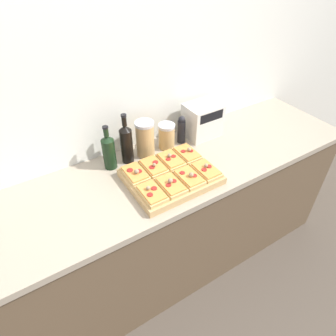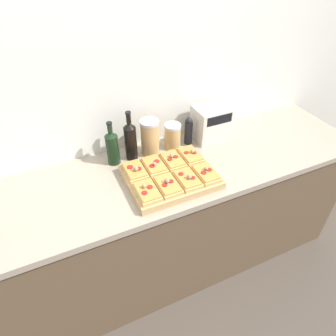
{
  "view_description": "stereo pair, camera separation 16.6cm",
  "coord_description": "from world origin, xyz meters",
  "px_view_note": "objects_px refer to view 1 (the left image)",
  "views": [
    {
      "loc": [
        -0.66,
        -0.84,
        2.04
      ],
      "look_at": [
        0.02,
        0.26,
        1.0
      ],
      "focal_mm": 32.0,
      "sensor_mm": 36.0,
      "label": 1
    },
    {
      "loc": [
        -0.52,
        -0.92,
        2.04
      ],
      "look_at": [
        0.02,
        0.26,
        1.0
      ],
      "focal_mm": 32.0,
      "sensor_mm": 36.0,
      "label": 2
    }
  ],
  "objects_px": {
    "cutting_board": "(171,177)",
    "olive_oil_bottle": "(109,151)",
    "pepper_mill": "(181,130)",
    "toaster_oven": "(202,120)",
    "grain_jar_short": "(167,136)",
    "grain_jar_tall": "(145,139)",
    "wine_bottle": "(126,143)"
  },
  "relations": [
    {
      "from": "cutting_board",
      "to": "olive_oil_bottle",
      "type": "xyz_separation_m",
      "value": [
        -0.24,
        0.28,
        0.09
      ]
    },
    {
      "from": "pepper_mill",
      "to": "cutting_board",
      "type": "bearing_deg",
      "value": -132.57
    },
    {
      "from": "pepper_mill",
      "to": "toaster_oven",
      "type": "bearing_deg",
      "value": -0.29
    },
    {
      "from": "olive_oil_bottle",
      "to": "grain_jar_short",
      "type": "height_order",
      "value": "olive_oil_bottle"
    },
    {
      "from": "pepper_mill",
      "to": "toaster_oven",
      "type": "relative_size",
      "value": 0.76
    },
    {
      "from": "grain_jar_tall",
      "to": "grain_jar_short",
      "type": "xyz_separation_m",
      "value": [
        0.15,
        0.0,
        -0.03
      ]
    },
    {
      "from": "grain_jar_short",
      "to": "pepper_mill",
      "type": "xyz_separation_m",
      "value": [
        0.11,
        -0.0,
        0.01
      ]
    },
    {
      "from": "cutting_board",
      "to": "grain_jar_tall",
      "type": "bearing_deg",
      "value": 90.63
    },
    {
      "from": "wine_bottle",
      "to": "pepper_mill",
      "type": "bearing_deg",
      "value": 0.0
    },
    {
      "from": "olive_oil_bottle",
      "to": "grain_jar_tall",
      "type": "height_order",
      "value": "olive_oil_bottle"
    },
    {
      "from": "cutting_board",
      "to": "wine_bottle",
      "type": "bearing_deg",
      "value": 113.9
    },
    {
      "from": "wine_bottle",
      "to": "grain_jar_tall",
      "type": "distance_m",
      "value": 0.12
    },
    {
      "from": "olive_oil_bottle",
      "to": "wine_bottle",
      "type": "distance_m",
      "value": 0.11
    },
    {
      "from": "cutting_board",
      "to": "grain_jar_tall",
      "type": "distance_m",
      "value": 0.3
    },
    {
      "from": "cutting_board",
      "to": "toaster_oven",
      "type": "distance_m",
      "value": 0.52
    },
    {
      "from": "pepper_mill",
      "to": "toaster_oven",
      "type": "xyz_separation_m",
      "value": [
        0.17,
        -0.0,
        0.02
      ]
    },
    {
      "from": "grain_jar_tall",
      "to": "grain_jar_short",
      "type": "distance_m",
      "value": 0.16
    },
    {
      "from": "pepper_mill",
      "to": "wine_bottle",
      "type": "bearing_deg",
      "value": 180.0
    },
    {
      "from": "cutting_board",
      "to": "toaster_oven",
      "type": "relative_size",
      "value": 1.94
    },
    {
      "from": "wine_bottle",
      "to": "grain_jar_short",
      "type": "relative_size",
      "value": 1.91
    },
    {
      "from": "grain_jar_tall",
      "to": "pepper_mill",
      "type": "xyz_separation_m",
      "value": [
        0.26,
        0.0,
        -0.02
      ]
    },
    {
      "from": "cutting_board",
      "to": "toaster_oven",
      "type": "height_order",
      "value": "toaster_oven"
    },
    {
      "from": "grain_jar_tall",
      "to": "toaster_oven",
      "type": "height_order",
      "value": "grain_jar_tall"
    },
    {
      "from": "grain_jar_short",
      "to": "pepper_mill",
      "type": "relative_size",
      "value": 0.87
    },
    {
      "from": "olive_oil_bottle",
      "to": "pepper_mill",
      "type": "relative_size",
      "value": 1.46
    },
    {
      "from": "cutting_board",
      "to": "grain_jar_short",
      "type": "bearing_deg",
      "value": 62.36
    },
    {
      "from": "grain_jar_tall",
      "to": "grain_jar_short",
      "type": "height_order",
      "value": "grain_jar_tall"
    },
    {
      "from": "olive_oil_bottle",
      "to": "grain_jar_tall",
      "type": "distance_m",
      "value": 0.24
    },
    {
      "from": "grain_jar_short",
      "to": "toaster_oven",
      "type": "relative_size",
      "value": 0.66
    },
    {
      "from": "cutting_board",
      "to": "grain_jar_tall",
      "type": "relative_size",
      "value": 2.11
    },
    {
      "from": "pepper_mill",
      "to": "olive_oil_bottle",
      "type": "bearing_deg",
      "value": 180.0
    },
    {
      "from": "olive_oil_bottle",
      "to": "pepper_mill",
      "type": "distance_m",
      "value": 0.5
    }
  ]
}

